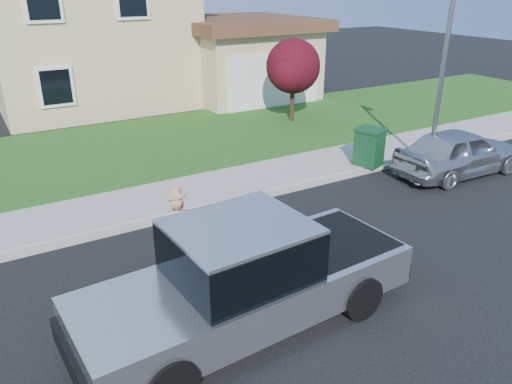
# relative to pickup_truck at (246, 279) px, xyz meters

# --- Properties ---
(ground) EXTENTS (80.00, 80.00, 0.00)m
(ground) POSITION_rel_pickup_truck_xyz_m (1.93, 1.41, -0.88)
(ground) COLOR black
(ground) RESTS_ON ground
(curb) EXTENTS (40.00, 0.20, 0.12)m
(curb) POSITION_rel_pickup_truck_xyz_m (2.93, 4.31, -0.82)
(curb) COLOR gray
(curb) RESTS_ON ground
(sidewalk) EXTENTS (40.00, 2.00, 0.15)m
(sidewalk) POSITION_rel_pickup_truck_xyz_m (2.93, 5.41, -0.80)
(sidewalk) COLOR gray
(sidewalk) RESTS_ON ground
(lawn) EXTENTS (40.00, 7.00, 0.10)m
(lawn) POSITION_rel_pickup_truck_xyz_m (2.93, 9.91, -0.83)
(lawn) COLOR #123F14
(lawn) RESTS_ON ground
(house) EXTENTS (14.00, 11.30, 6.85)m
(house) POSITION_rel_pickup_truck_xyz_m (3.24, 17.80, 2.29)
(house) COLOR tan
(house) RESTS_ON ground
(pickup_truck) EXTENTS (5.83, 2.32, 1.88)m
(pickup_truck) POSITION_rel_pickup_truck_xyz_m (0.00, 0.00, 0.00)
(pickup_truck) COLOR black
(pickup_truck) RESTS_ON ground
(woman) EXTENTS (0.66, 0.53, 1.73)m
(woman) POSITION_rel_pickup_truck_xyz_m (-0.27, 2.21, -0.06)
(woman) COLOR tan
(woman) RESTS_ON ground
(sedan) EXTENTS (4.15, 1.82, 1.39)m
(sedan) POSITION_rel_pickup_truck_xyz_m (8.71, 2.86, -0.18)
(sedan) COLOR #B7B9BE
(sedan) RESTS_ON ground
(ornamental_tree) EXTENTS (2.31, 2.08, 3.16)m
(ornamental_tree) POSITION_rel_pickup_truck_xyz_m (7.81, 10.06, 1.25)
(ornamental_tree) COLOR black
(ornamental_tree) RESTS_ON lawn
(trash_bin) EXTENTS (0.91, 0.97, 1.12)m
(trash_bin) POSITION_rel_pickup_truck_xyz_m (6.76, 4.51, -0.16)
(trash_bin) COLOR #0F381C
(trash_bin) RESTS_ON sidewalk
(street_lamp) EXTENTS (0.30, 0.74, 5.65)m
(street_lamp) POSITION_rel_pickup_truck_xyz_m (8.15, 3.35, 2.34)
(street_lamp) COLOR slate
(street_lamp) RESTS_ON ground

